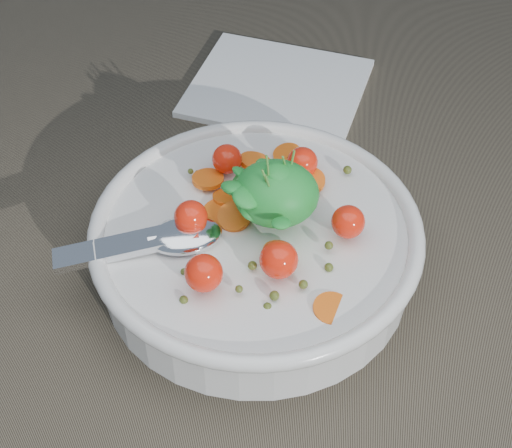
{
  "coord_description": "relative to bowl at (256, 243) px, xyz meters",
  "views": [
    {
      "loc": [
        0.03,
        -0.4,
        0.47
      ],
      "look_at": [
        -0.01,
        0.0,
        0.05
      ],
      "focal_mm": 55.0,
      "sensor_mm": 36.0,
      "label": 1
    }
  ],
  "objects": [
    {
      "name": "ground",
      "position": [
        0.01,
        -0.01,
        -0.03
      ],
      "size": [
        6.0,
        6.0,
        0.0
      ],
      "primitive_type": "plane",
      "color": "brown",
      "rests_on": "ground"
    },
    {
      "name": "napkin",
      "position": [
        -0.0,
        0.24,
        -0.03
      ],
      "size": [
        0.19,
        0.18,
        0.01
      ],
      "primitive_type": "cube",
      "rotation": [
        0.0,
        0.0,
        -0.22
      ],
      "color": "white",
      "rests_on": "ground"
    },
    {
      "name": "bowl",
      "position": [
        0.0,
        0.0,
        0.0
      ],
      "size": [
        0.27,
        0.25,
        0.11
      ],
      "color": "silver",
      "rests_on": "ground"
    }
  ]
}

